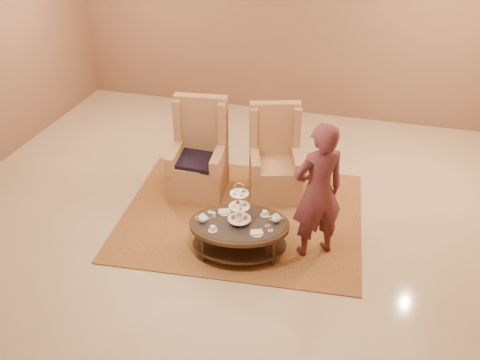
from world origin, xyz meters
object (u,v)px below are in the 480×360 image
(armchair_right, at_px, (275,165))
(person, at_px, (318,192))
(armchair_left, at_px, (199,161))
(tea_table, at_px, (239,228))

(armchair_right, distance_m, person, 1.49)
(armchair_right, xyz_separation_m, person, (0.75, -1.21, 0.43))
(armchair_right, height_order, person, person)
(armchair_left, relative_size, person, 0.79)
(armchair_right, bearing_deg, tea_table, -111.25)
(armchair_left, bearing_deg, person, -35.06)
(armchair_left, height_order, person, person)
(tea_table, distance_m, armchair_right, 1.47)
(armchair_right, relative_size, person, 0.75)
(person, bearing_deg, armchair_left, -63.28)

